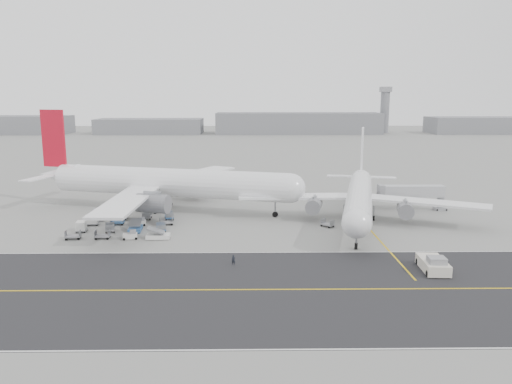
{
  "coord_description": "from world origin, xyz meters",
  "views": [
    {
      "loc": [
        7.12,
        -79.74,
        24.96
      ],
      "look_at": [
        8.33,
        12.0,
        7.29
      ],
      "focal_mm": 35.0,
      "sensor_mm": 36.0,
      "label": 1
    }
  ],
  "objects_px": {
    "control_tower": "(385,109)",
    "airliner_a": "(164,182)",
    "jet_bridge": "(412,192)",
    "airliner_b": "(359,196)",
    "ground_crew_a": "(233,260)",
    "pushback_tug": "(433,264)"
  },
  "relations": [
    {
      "from": "jet_bridge",
      "to": "control_tower",
      "type": "bearing_deg",
      "value": 76.83
    },
    {
      "from": "airliner_b",
      "to": "pushback_tug",
      "type": "distance_m",
      "value": 30.93
    },
    {
      "from": "airliner_a",
      "to": "pushback_tug",
      "type": "bearing_deg",
      "value": -115.56
    },
    {
      "from": "control_tower",
      "to": "jet_bridge",
      "type": "relative_size",
      "value": 2.06
    },
    {
      "from": "pushback_tug",
      "to": "jet_bridge",
      "type": "xyz_separation_m",
      "value": [
        9.43,
        39.34,
        2.95
      ]
    },
    {
      "from": "airliner_b",
      "to": "pushback_tug",
      "type": "bearing_deg",
      "value": -68.63
    },
    {
      "from": "airliner_b",
      "to": "ground_crew_a",
      "type": "relative_size",
      "value": 31.67
    },
    {
      "from": "control_tower",
      "to": "airliner_a",
      "type": "bearing_deg",
      "value": -115.33
    },
    {
      "from": "airliner_a",
      "to": "airliner_b",
      "type": "bearing_deg",
      "value": -87.45
    },
    {
      "from": "control_tower",
      "to": "airliner_a",
      "type": "xyz_separation_m",
      "value": [
        -111.83,
        -236.23,
        -9.94
      ]
    },
    {
      "from": "control_tower",
      "to": "airliner_a",
      "type": "height_order",
      "value": "control_tower"
    },
    {
      "from": "airliner_a",
      "to": "pushback_tug",
      "type": "distance_m",
      "value": 60.88
    },
    {
      "from": "ground_crew_a",
      "to": "control_tower",
      "type": "bearing_deg",
      "value": 62.29
    },
    {
      "from": "pushback_tug",
      "to": "airliner_a",
      "type": "bearing_deg",
      "value": 141.87
    },
    {
      "from": "airliner_b",
      "to": "ground_crew_a",
      "type": "xyz_separation_m",
      "value": [
        -24.73,
        -27.34,
        -4.26
      ]
    },
    {
      "from": "pushback_tug",
      "to": "ground_crew_a",
      "type": "distance_m",
      "value": 29.18
    },
    {
      "from": "jet_bridge",
      "to": "airliner_a",
      "type": "bearing_deg",
      "value": 179.58
    },
    {
      "from": "control_tower",
      "to": "airliner_a",
      "type": "distance_m",
      "value": 261.55
    },
    {
      "from": "control_tower",
      "to": "pushback_tug",
      "type": "relative_size",
      "value": 3.46
    },
    {
      "from": "airliner_b",
      "to": "ground_crew_a",
      "type": "bearing_deg",
      "value": -118.82
    },
    {
      "from": "control_tower",
      "to": "ground_crew_a",
      "type": "bearing_deg",
      "value": -109.23
    },
    {
      "from": "airliner_b",
      "to": "pushback_tug",
      "type": "height_order",
      "value": "airliner_b"
    }
  ]
}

